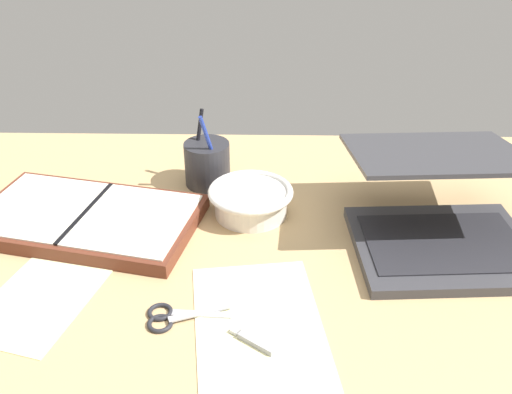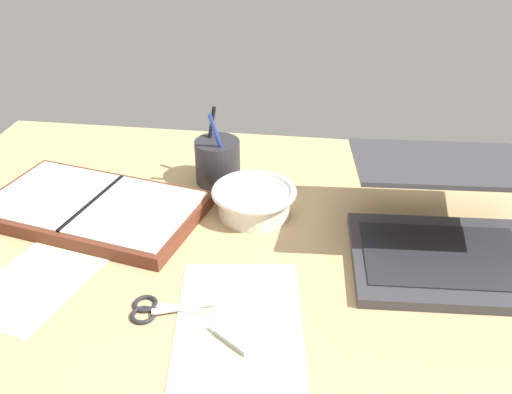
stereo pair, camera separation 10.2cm
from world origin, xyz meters
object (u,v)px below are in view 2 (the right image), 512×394
Objects in this scene: bowl at (254,200)px; planner at (94,208)px; pen_cup at (218,161)px; scissors at (154,309)px; laptop at (443,225)px.

planner is (-30.64, -4.59, -1.67)cm from bowl.
pen_cup is at bearing 50.02° from planner.
bowl is 0.98× the size of pen_cup.
bowl is at bearing 20.78° from planner.
planner is (-21.25, -16.46, -3.26)cm from pen_cup.
planner is at bearing 118.70° from scissors.
laptop is 64.68cm from planner.
scissors is at bearing -110.97° from bowl.
pen_cup reaches higher than bowl.
pen_cup reaches higher than planner.
bowl is 0.36× the size of planner.
laptop reaches higher than bowl.
laptop is 34.83cm from bowl.
laptop is 2.88× the size of scissors.
scissors is at bearing -92.67° from pen_cup.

